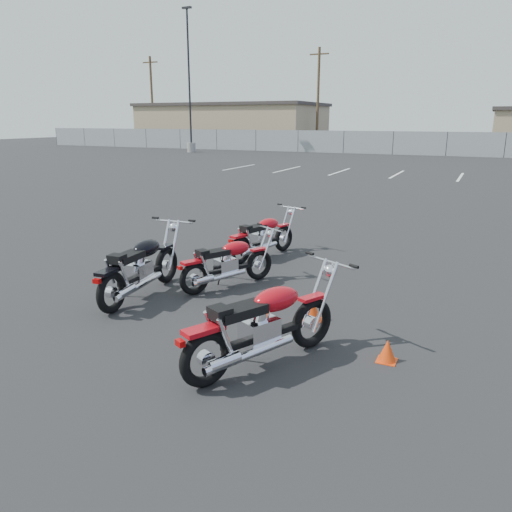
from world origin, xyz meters
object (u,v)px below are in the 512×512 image
at_px(motorcycle_front_red, 263,237).
at_px(motorcycle_rear_red, 263,325).
at_px(motorcycle_second_black, 141,267).
at_px(motorcycle_third_red, 228,263).

height_order(motorcycle_front_red, motorcycle_rear_red, motorcycle_rear_red).
bearing_deg(motorcycle_second_black, motorcycle_front_red, 75.28).
bearing_deg(motorcycle_rear_red, motorcycle_front_red, 114.42).
relative_size(motorcycle_second_black, motorcycle_rear_red, 1.02).
height_order(motorcycle_front_red, motorcycle_third_red, motorcycle_front_red).
height_order(motorcycle_second_black, motorcycle_rear_red, motorcycle_rear_red).
relative_size(motorcycle_front_red, motorcycle_second_black, 0.88).
height_order(motorcycle_front_red, motorcycle_second_black, motorcycle_second_black).
bearing_deg(motorcycle_second_black, motorcycle_third_red, 44.48).
xyz_separation_m(motorcycle_second_black, motorcycle_third_red, (1.00, 0.99, -0.07)).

